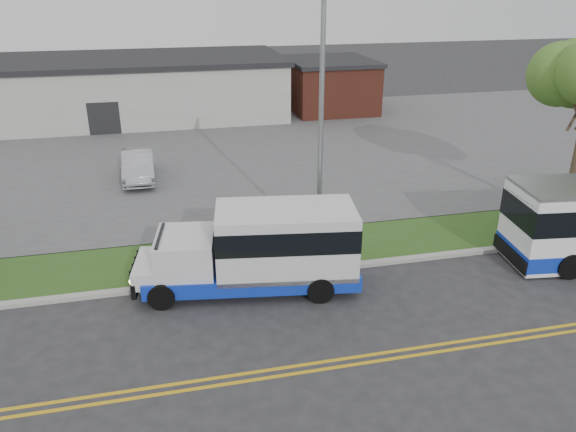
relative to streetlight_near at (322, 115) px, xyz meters
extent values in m
plane|color=#28282B|center=(-3.00, -2.73, -5.23)|extent=(140.00, 140.00, 0.00)
cube|color=gold|center=(-3.00, -6.58, -5.23)|extent=(70.00, 0.12, 0.01)
cube|color=gold|center=(-3.00, -6.88, -5.23)|extent=(70.00, 0.12, 0.01)
cube|color=#9E9B93|center=(-3.00, -1.63, -5.16)|extent=(80.00, 0.30, 0.15)
cube|color=#2E4D19|center=(-3.00, 0.17, -5.18)|extent=(80.00, 3.30, 0.10)
cube|color=#4C4C4F|center=(-3.00, 14.27, -5.18)|extent=(80.00, 25.00, 0.10)
cube|color=#9E9E99|center=(-9.00, 24.27, -3.23)|extent=(25.00, 10.00, 4.00)
cube|color=black|center=(-9.00, 24.27, -1.06)|extent=(25.40, 10.40, 0.35)
cube|color=black|center=(-9.00, 19.32, -4.13)|extent=(2.00, 0.15, 2.20)
cube|color=brown|center=(7.50, 23.27, -3.43)|extent=(6.00, 7.00, 3.60)
cube|color=black|center=(7.50, 23.27, -1.48)|extent=(6.30, 7.30, 0.30)
cylinder|color=#3D2C21|center=(11.00, 0.27, -2.75)|extent=(0.32, 0.32, 4.76)
cylinder|color=gray|center=(0.00, 0.07, -0.38)|extent=(0.18, 0.18, 9.50)
cube|color=#102DAF|center=(-2.94, -2.17, -4.67)|extent=(7.24, 3.36, 0.51)
cube|color=silver|center=(-1.82, -2.34, -3.49)|extent=(4.81, 3.00, 2.15)
cube|color=black|center=(-1.82, -2.34, -3.13)|extent=(4.83, 3.04, 0.77)
cube|color=silver|center=(-5.07, -1.86, -3.85)|extent=(2.15, 2.45, 1.23)
cube|color=black|center=(-5.83, -1.74, -3.64)|extent=(0.39, 1.94, 0.92)
cube|color=silver|center=(-6.18, -1.69, -4.36)|extent=(1.32, 2.23, 0.56)
cube|color=black|center=(-6.64, -1.62, -4.67)|extent=(0.46, 2.10, 0.51)
sphere|color=#FFD88C|center=(-6.80, -2.37, -4.41)|extent=(0.23, 0.23, 0.20)
sphere|color=#FFD88C|center=(-6.57, -0.85, -4.41)|extent=(0.23, 0.23, 0.20)
cylinder|color=black|center=(-5.94, -2.84, -4.80)|extent=(0.89, 0.41, 0.86)
cylinder|color=black|center=(-5.61, -0.66, -4.80)|extent=(0.89, 0.41, 0.86)
cylinder|color=black|center=(-0.97, -3.58, -4.80)|extent=(0.89, 0.41, 0.86)
cylinder|color=black|center=(-0.65, -1.40, -4.80)|extent=(0.89, 0.41, 0.86)
cube|color=black|center=(6.48, -2.72, -3.38)|extent=(0.38, 2.24, 1.56)
cube|color=black|center=(6.41, -2.71, -4.79)|extent=(0.42, 2.44, 0.49)
cylinder|color=black|center=(7.84, -4.05, -4.76)|extent=(0.97, 0.43, 0.94)
cylinder|color=black|center=(8.13, -1.76, -4.76)|extent=(0.97, 0.43, 0.94)
imported|color=#A0A1A7|center=(-6.76, 9.68, -4.41)|extent=(1.61, 4.44, 1.45)
camera|label=1|loc=(-5.52, -18.50, 4.44)|focal=35.00mm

